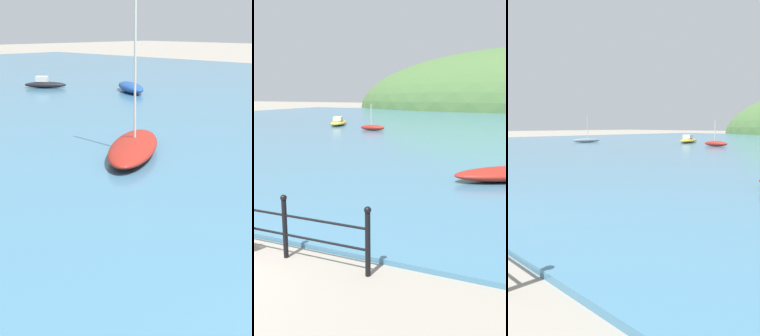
% 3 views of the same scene
% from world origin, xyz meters
% --- Properties ---
extents(water, '(80.00, 60.00, 0.10)m').
position_xyz_m(water, '(0.00, 32.00, 0.05)').
color(water, teal).
rests_on(water, ground).
extents(boat_red_dinghy, '(2.75, 4.33, 0.77)m').
position_xyz_m(boat_red_dinghy, '(-12.94, 26.68, 0.35)').
color(boat_red_dinghy, gold).
rests_on(boat_red_dinghy, water).
extents(boat_twin_mast, '(2.05, 0.67, 2.06)m').
position_xyz_m(boat_twin_mast, '(-7.84, 23.43, 0.33)').
color(boat_twin_mast, maroon).
rests_on(boat_twin_mast, water).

